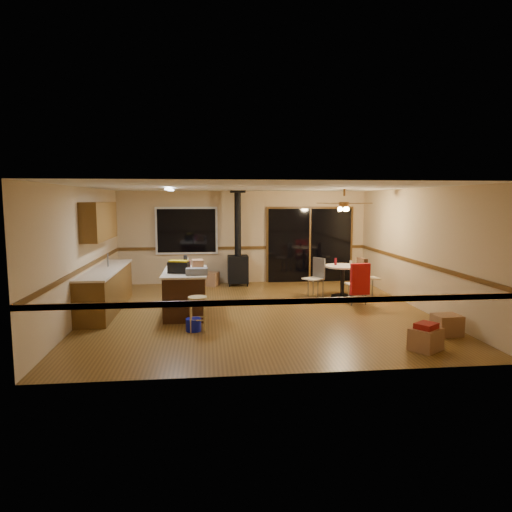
{
  "coord_description": "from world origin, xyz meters",
  "views": [
    {
      "loc": [
        -1.06,
        -9.35,
        2.34
      ],
      "look_at": [
        0.0,
        0.3,
        1.15
      ],
      "focal_mm": 32.0,
      "sensor_mm": 36.0,
      "label": 1
    }
  ],
  "objects": [
    {
      "name": "bottle_white",
      "position": [
        -1.48,
        0.61,
        1.0
      ],
      "size": [
        0.08,
        0.08,
        0.2
      ],
      "primitive_type": "cylinder",
      "rotation": [
        0.0,
        0.0,
        -0.23
      ],
      "color": "white",
      "rests_on": "kitchen_island"
    },
    {
      "name": "toolbox_black",
      "position": [
        -1.61,
        -0.28,
        1.01
      ],
      "size": [
        0.45,
        0.31,
        0.22
      ],
      "primitive_type": "cube",
      "rotation": [
        0.0,
        0.0,
        -0.26
      ],
      "color": "black",
      "rests_on": "kitchen_island"
    },
    {
      "name": "toolbox_yellow_lid",
      "position": [
        -1.61,
        -0.28,
        1.14
      ],
      "size": [
        0.4,
        0.28,
        0.03
      ],
      "primitive_type": "cube",
      "rotation": [
        0.0,
        0.0,
        -0.26
      ],
      "color": "gold",
      "rests_on": "toolbox_black"
    },
    {
      "name": "bottle_dark",
      "position": [
        -1.5,
        0.27,
        1.04
      ],
      "size": [
        0.09,
        0.09,
        0.29
      ],
      "primitive_type": "cylinder",
      "rotation": [
        0.0,
        0.0,
        -0.09
      ],
      "color": "black",
      "rests_on": "kitchen_island"
    },
    {
      "name": "chair_right",
      "position": [
        2.72,
        1.25,
        0.6
      ],
      "size": [
        0.49,
        0.46,
        0.7
      ],
      "color": "#C4B492",
      "rests_on": "ground"
    },
    {
      "name": "box_corner_b",
      "position": [
        3.1,
        -2.01,
        0.18
      ],
      "size": [
        0.47,
        0.41,
        0.36
      ],
      "primitive_type": "cube",
      "rotation": [
        0.0,
        0.0,
        0.08
      ],
      "color": "#946641",
      "rests_on": "floor"
    },
    {
      "name": "toolbox_grey",
      "position": [
        -1.25,
        -0.53,
        0.97
      ],
      "size": [
        0.42,
        0.23,
        0.13
      ],
      "primitive_type": "cube",
      "rotation": [
        0.0,
        0.0,
        -0.0
      ],
      "color": "slate",
      "rests_on": "kitchen_island"
    },
    {
      "name": "fluorescent_strip",
      "position": [
        -1.8,
        0.3,
        2.56
      ],
      "size": [
        0.1,
        1.2,
        0.04
      ],
      "primitive_type": "cube",
      "color": "white",
      "rests_on": "ceiling"
    },
    {
      "name": "box_small_red",
      "position": [
        2.35,
        -2.75,
        0.39
      ],
      "size": [
        0.42,
        0.41,
        0.09
      ],
      "primitive_type": "cube",
      "rotation": [
        0.0,
        0.0,
        0.61
      ],
      "color": "maroon",
      "rests_on": "box_corner_a"
    },
    {
      "name": "wall_back",
      "position": [
        0.0,
        3.5,
        1.3
      ],
      "size": [
        7.0,
        0.0,
        7.0
      ],
      "primitive_type": "plane",
      "rotation": [
        1.57,
        0.0,
        0.0
      ],
      "color": "tan",
      "rests_on": "ground"
    },
    {
      "name": "bottle_pink",
      "position": [
        -1.42,
        -0.18,
        1.02
      ],
      "size": [
        0.09,
        0.09,
        0.23
      ],
      "primitive_type": "cylinder",
      "rotation": [
        0.0,
        0.0,
        -0.31
      ],
      "color": "#D84C8C",
      "rests_on": "kitchen_island"
    },
    {
      "name": "floor",
      "position": [
        0.0,
        0.0,
        0.0
      ],
      "size": [
        7.0,
        7.0,
        0.0
      ],
      "primitive_type": "plane",
      "color": "brown",
      "rests_on": "ground"
    },
    {
      "name": "glass_cream",
      "position": [
        2.38,
        1.17,
        0.84
      ],
      "size": [
        0.06,
        0.06,
        0.13
      ],
      "primitive_type": "cylinder",
      "rotation": [
        0.0,
        0.0,
        -0.03
      ],
      "color": "beige",
      "rests_on": "dining_table"
    },
    {
      "name": "upper_cabinets",
      "position": [
        -3.33,
        0.7,
        1.9
      ],
      "size": [
        0.35,
        2.0,
        0.8
      ],
      "primitive_type": "cube",
      "color": "brown",
      "rests_on": "ground"
    },
    {
      "name": "countertop",
      "position": [
        -3.2,
        0.5,
        0.88
      ],
      "size": [
        0.64,
        3.04,
        0.04
      ],
      "primitive_type": "cube",
      "color": "beige",
      "rests_on": "lower_cabinets"
    },
    {
      "name": "sliding_door",
      "position": [
        1.9,
        3.45,
        1.05
      ],
      "size": [
        2.52,
        0.1,
        2.1
      ],
      "primitive_type": "cube",
      "color": "black",
      "rests_on": "ground"
    },
    {
      "name": "chair_left",
      "position": [
        1.6,
        1.37,
        0.59
      ],
      "size": [
        0.55,
        0.55,
        0.51
      ],
      "color": "#C4B492",
      "rests_on": "ground"
    },
    {
      "name": "box_on_island",
      "position": [
        -1.25,
        0.16,
        1.0
      ],
      "size": [
        0.26,
        0.33,
        0.21
      ],
      "primitive_type": "cube",
      "rotation": [
        0.0,
        0.0,
        0.11
      ],
      "color": "#946641",
      "rests_on": "kitchen_island"
    },
    {
      "name": "wall_left",
      "position": [
        -3.5,
        0.0,
        1.3
      ],
      "size": [
        0.0,
        7.0,
        7.0
      ],
      "primitive_type": "plane",
      "rotation": [
        1.57,
        0.0,
        1.57
      ],
      "color": "tan",
      "rests_on": "ground"
    },
    {
      "name": "wall_right",
      "position": [
        3.5,
        0.0,
        1.3
      ],
      "size": [
        0.0,
        7.0,
        7.0
      ],
      "primitive_type": "plane",
      "rotation": [
        1.57,
        0.0,
        -1.57
      ],
      "color": "tan",
      "rests_on": "ground"
    },
    {
      "name": "dining_table",
      "position": [
        2.2,
        1.22,
        0.53
      ],
      "size": [
        0.86,
        0.86,
        0.78
      ],
      "color": "black",
      "rests_on": "ground"
    },
    {
      "name": "wood_stove",
      "position": [
        -0.2,
        3.05,
        0.73
      ],
      "size": [
        0.55,
        0.5,
        2.52
      ],
      "color": "black",
      "rests_on": "ground"
    },
    {
      "name": "lower_cabinets",
      "position": [
        -3.2,
        0.5,
        0.43
      ],
      "size": [
        0.6,
        3.0,
        0.86
      ],
      "primitive_type": "cube",
      "color": "brown",
      "rests_on": "ground"
    },
    {
      "name": "box_under_window",
      "position": [
        -0.98,
        3.08,
        0.19
      ],
      "size": [
        0.57,
        0.52,
        0.37
      ],
      "primitive_type": "cube",
      "rotation": [
        0.0,
        0.0,
        -0.36
      ],
      "color": "#946641",
      "rests_on": "floor"
    },
    {
      "name": "glass_red",
      "position": [
        2.05,
        1.32,
        0.87
      ],
      "size": [
        0.08,
        0.08,
        0.17
      ],
      "primitive_type": "cylinder",
      "rotation": [
        0.0,
        0.0,
        -0.41
      ],
      "color": "#590C14",
      "rests_on": "dining_table"
    },
    {
      "name": "chair_near",
      "position": [
        2.33,
        0.34,
        0.6
      ],
      "size": [
        0.47,
        0.5,
        0.7
      ],
      "color": "#C4B492",
      "rests_on": "ground"
    },
    {
      "name": "blue_bucket",
      "position": [
        -1.31,
        -1.29,
        0.11
      ],
      "size": [
        0.36,
        0.36,
        0.23
      ],
      "primitive_type": "cylinder",
      "rotation": [
        0.0,
        0.0,
        0.39
      ],
      "color": "#0C14AE",
      "rests_on": "floor"
    },
    {
      "name": "bar_stool",
      "position": [
        -1.23,
        -1.28,
        0.31
      ],
      "size": [
        0.44,
        0.44,
        0.62
      ],
      "primitive_type": "cylinder",
      "rotation": [
        0.0,
        0.0,
        0.37
      ],
      "color": "tan",
      "rests_on": "floor"
    },
    {
      "name": "wall_front",
      "position": [
        0.0,
        -3.5,
        1.3
      ],
      "size": [
        7.0,
        0.0,
        7.0
      ],
      "primitive_type": "plane",
      "rotation": [
        -1.57,
        0.0,
        0.0
      ],
      "color": "tan",
      "rests_on": "ground"
    },
    {
      "name": "ceiling_fan",
      "position": [
        2.2,
        1.22,
        2.21
      ],
      "size": [
        0.24,
        0.24,
        0.55
      ],
      "color": "brown",
      "rests_on": "ceiling"
    },
    {
      "name": "kitchen_island",
      "position": [
        -1.5,
        0.0,
        0.45
      ],
      "size": [
        0.88,
        1.68,
        0.9
      ],
      "color": "#351C0D",
      "rests_on": "ground"
    },
    {
      "name": "box_corner_a",
      "position": [
        2.35,
        -2.75,
        0.17
      ],
      "size": [
        0.59,
        0.58,
        0.35
      ],
      "primitive_type": "cube",
      "rotation": [
        0.0,
        0.0,
        0.61
      ],
      "color": "#946641",
      "rests_on": "floor"
    },
    {
      "name": "window",
      "position": [
        -1.6,
        3.45,
        1.5
      ],
      "size": [
        1.72,
        0.1,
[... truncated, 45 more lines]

